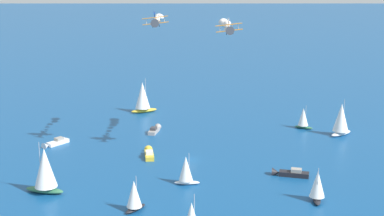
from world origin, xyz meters
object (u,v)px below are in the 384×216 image
at_px(motorboat_offshore, 149,153).
at_px(motorboat_outer_ring_d, 289,173).
at_px(motorboat_outer_ring_a, 55,143).
at_px(sailboat_trailing, 45,170).
at_px(sailboat_outer_ring_c, 341,119).
at_px(motorboat_far_port, 155,130).
at_px(sailboat_ahead, 303,118).
at_px(wingwalker_wingman, 154,14).
at_px(sailboat_far_stbd, 143,97).
at_px(wingwalker_lead, 228,21).
at_px(biplane_wingman, 156,22).
at_px(sailboat_near_centre, 134,195).
at_px(biplane_lead, 229,29).
at_px(sailboat_outer_ring_b, 317,186).
at_px(sailboat_inshore, 186,170).

bearing_deg(motorboat_offshore, motorboat_outer_ring_d, -169.28).
distance_m(motorboat_offshore, motorboat_outer_ring_a, 31.74).
distance_m(sailboat_trailing, sailboat_outer_ring_c, 97.14).
bearing_deg(motorboat_far_port, motorboat_outer_ring_d, 166.26).
distance_m(sailboat_ahead, wingwalker_wingman, 67.72).
distance_m(sailboat_far_stbd, motorboat_outer_ring_a, 48.27).
bearing_deg(sailboat_trailing, motorboat_offshore, -95.19).
xyz_separation_m(sailboat_far_stbd, wingwalker_wingman, (-35.98, 38.21, 34.90)).
distance_m(motorboat_far_port, wingwalker_lead, 53.28).
xyz_separation_m(motorboat_offshore, motorboat_outer_ring_a, (30.63, 8.29, -0.03)).
bearing_deg(biplane_wingman, motorboat_far_port, -50.55).
relative_size(motorboat_outer_ring_d, wingwalker_wingman, 5.52).
height_order(sailboat_near_centre, motorboat_outer_ring_d, sailboat_near_centre).
relative_size(motorboat_offshore, biplane_lead, 1.26).
xyz_separation_m(motorboat_offshore, sailboat_ahead, (-25.53, -52.69, 3.00)).
height_order(motorboat_far_port, sailboat_outer_ring_c, sailboat_outer_ring_c).
distance_m(sailboat_far_stbd, biplane_lead, 70.04).
bearing_deg(motorboat_far_port, sailboat_ahead, -141.42).
bearing_deg(motorboat_far_port, biplane_lead, 161.61).
distance_m(sailboat_near_centre, sailboat_outer_ring_c, 85.44).
bearing_deg(motorboat_far_port, wingwalker_lead, 161.28).
distance_m(motorboat_far_port, motorboat_offshore, 25.35).
bearing_deg(motorboat_offshore, wingwalker_wingman, -142.67).
bearing_deg(sailboat_outer_ring_b, sailboat_ahead, -64.25).
relative_size(sailboat_trailing, motorboat_outer_ring_a, 1.38).
height_order(sailboat_ahead, wingwalker_wingman, wingwalker_wingman).
bearing_deg(sailboat_inshore, motorboat_far_port, -43.07).
xyz_separation_m(sailboat_ahead, motorboat_outer_ring_d, (-15.04, 45.01, -3.00)).
bearing_deg(biplane_wingman, sailboat_outer_ring_b, 173.92).
bearing_deg(motorboat_far_port, biplane_wingman, 129.45).
bearing_deg(sailboat_inshore, sailboat_ahead, -93.50).
bearing_deg(sailboat_near_centre, motorboat_offshore, -56.50).
height_order(motorboat_offshore, wingwalker_lead, wingwalker_lead).
xyz_separation_m(sailboat_inshore, sailboat_ahead, (-3.97, -64.99, -0.03)).
bearing_deg(motorboat_far_port, motorboat_outer_ring_a, 60.63).
relative_size(sailboat_near_centre, wingwalker_lead, 4.53).
bearing_deg(sailboat_ahead, sailboat_far_stbd, 12.40).
relative_size(motorboat_far_port, motorboat_offshore, 1.05).
relative_size(motorboat_far_port, sailboat_trailing, 0.72).
bearing_deg(sailboat_trailing, sailboat_outer_ring_b, -150.34).
distance_m(motorboat_outer_ring_d, wingwalker_wingman, 56.23).
bearing_deg(sailboat_far_stbd, motorboat_outer_ring_d, 156.92).
relative_size(sailboat_far_stbd, sailboat_outer_ring_b, 1.58).
bearing_deg(biplane_lead, motorboat_far_port, -18.39).
bearing_deg(motorboat_outer_ring_a, sailboat_outer_ring_b, -177.00).
height_order(sailboat_trailing, motorboat_outer_ring_d, sailboat_trailing).
relative_size(sailboat_inshore, biplane_wingman, 1.19).
relative_size(biplane_wingman, wingwalker_wingman, 3.89).
height_order(sailboat_trailing, motorboat_outer_ring_a, sailboat_trailing).
height_order(sailboat_ahead, motorboat_outer_ring_d, sailboat_ahead).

